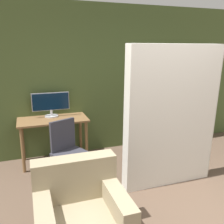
% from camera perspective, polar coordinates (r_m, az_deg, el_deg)
% --- Properties ---
extents(wall_back, '(8.00, 0.06, 2.70)m').
position_cam_1_polar(wall_back, '(4.78, 0.99, 7.47)').
color(wall_back, '#47592D').
rests_on(wall_back, ground).
extents(desk, '(1.14, 0.59, 0.77)m').
position_cam_1_polar(desk, '(4.33, -13.28, -3.05)').
color(desk, brown).
rests_on(desk, ground).
extents(monitor, '(0.63, 0.23, 0.42)m').
position_cam_1_polar(monitor, '(4.40, -13.81, 1.93)').
color(monitor, '#B7B7BC').
rests_on(monitor, desk).
extents(office_chair, '(0.59, 0.59, 0.94)m').
position_cam_1_polar(office_chair, '(3.68, -9.68, -10.59)').
color(office_chair, '#4C4C51').
rests_on(office_chair, ground).
extents(bookshelf, '(0.72, 0.27, 1.82)m').
position_cam_1_polar(bookshelf, '(5.37, 15.42, 2.45)').
color(bookshelf, '#2D2319').
rests_on(bookshelf, ground).
extents(mattress_near, '(1.35, 0.26, 1.98)m').
position_cam_1_polar(mattress_near, '(3.53, 13.46, -1.31)').
color(mattress_near, silver).
rests_on(mattress_near, ground).
extents(armchair, '(0.85, 0.80, 0.85)m').
position_cam_1_polar(armchair, '(2.66, -7.19, -22.89)').
color(armchair, gray).
rests_on(armchair, ground).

